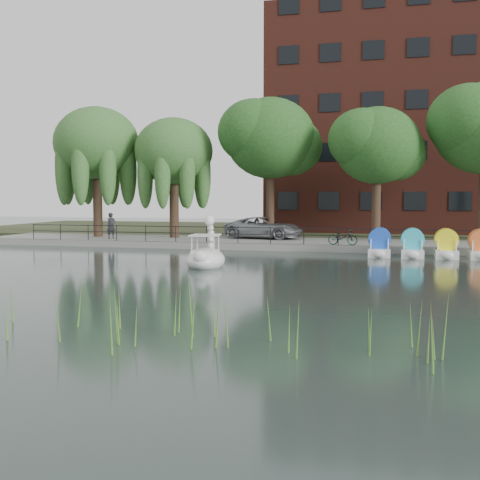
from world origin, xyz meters
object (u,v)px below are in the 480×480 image
at_px(minivan, 264,226).
at_px(swan_boat, 206,255).
at_px(pedestrian, 111,224).
at_px(bicycle, 343,236).

height_order(minivan, swan_boat, swan_boat).
xyz_separation_m(minivan, pedestrian, (-9.81, -2.69, 0.16)).
relative_size(minivan, bicycle, 3.47).
bearing_deg(pedestrian, minivan, -41.20).
bearing_deg(swan_boat, pedestrian, 128.17).
bearing_deg(minivan, bicycle, -115.79).
xyz_separation_m(pedestrian, swan_boat, (9.84, -10.20, -0.88)).
bearing_deg(bicycle, minivan, 62.87).
bearing_deg(bicycle, pedestrian, 93.81).
height_order(minivan, pedestrian, pedestrian).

